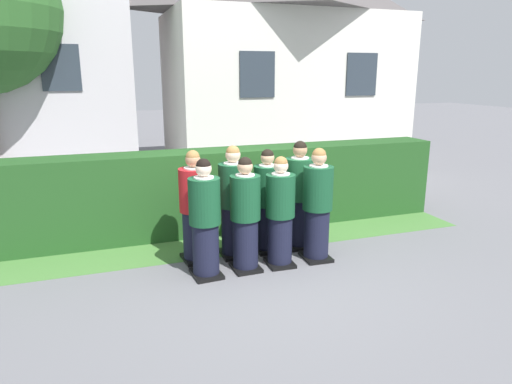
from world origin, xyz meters
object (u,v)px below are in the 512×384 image
student_in_red_blazer (194,209)px  student_rear_row_3 (299,197)px  student_front_row_1 (245,217)px  student_rear_row_2 (267,203)px  student_front_row_2 (280,214)px  student_front_row_3 (317,207)px  student_rear_row_1 (234,204)px  student_front_row_0 (205,222)px

student_in_red_blazer → student_rear_row_3: size_ratio=0.97×
student_front_row_1 → student_rear_row_2: (0.54, 0.57, -0.00)m
student_in_red_blazer → student_rear_row_3: (1.67, 0.01, 0.03)m
student_front_row_2 → student_front_row_3: (0.60, 0.02, 0.04)m
student_front_row_1 → student_rear_row_3: student_rear_row_3 is taller
student_rear_row_3 → student_front_row_3: bearing=-85.7°
student_front_row_2 → student_rear_row_1: (-0.53, 0.55, 0.05)m
student_front_row_1 → student_in_red_blazer: 0.82m
student_front_row_1 → student_in_red_blazer: bearing=136.8°
student_front_row_3 → student_rear_row_1: (-1.13, 0.53, 0.01)m
student_front_row_1 → student_front_row_0: bearing=-176.8°
student_rear_row_1 → student_rear_row_2: 0.55m
student_front_row_0 → student_front_row_3: (1.70, 0.05, 0.02)m
student_rear_row_1 → student_rear_row_3: (1.08, 0.02, 0.01)m
student_front_row_3 → student_front_row_0: bearing=-178.5°
student_front_row_1 → student_front_row_2: bearing=-0.9°
student_front_row_1 → student_front_row_2: size_ratio=1.01×
student_front_row_2 → student_front_row_3: size_ratio=0.95×
student_in_red_blazer → student_front_row_3: bearing=-17.7°
student_rear_row_2 → student_rear_row_1: bearing=-177.6°
student_rear_row_3 → student_in_red_blazer: bearing=-179.7°
student_front_row_0 → student_front_row_3: student_front_row_3 is taller
student_front_row_2 → student_front_row_0: bearing=-178.8°
student_front_row_1 → student_front_row_3: (1.12, 0.01, 0.03)m
student_in_red_blazer → student_rear_row_3: student_rear_row_3 is taller
student_in_red_blazer → student_rear_row_3: bearing=0.3°
student_front_row_1 → student_in_red_blazer: (-0.60, 0.56, 0.02)m
student_front_row_3 → student_rear_row_2: student_front_row_3 is taller
student_front_row_1 → student_rear_row_2: bearing=46.5°
student_front_row_0 → student_rear_row_1: student_rear_row_1 is taller
student_front_row_3 → student_rear_row_1: bearing=154.7°
student_rear_row_1 → student_in_red_blazer: bearing=178.6°
student_front_row_0 → student_rear_row_1: size_ratio=0.97×
student_front_row_1 → student_rear_row_3: 1.22m
student_rear_row_1 → student_front_row_1: bearing=-89.2°
student_front_row_0 → student_in_red_blazer: size_ratio=0.99×
student_in_red_blazer → student_rear_row_1: student_rear_row_1 is taller
student_front_row_2 → student_rear_row_2: 0.58m
student_rear_row_2 → student_in_red_blazer: bearing=-179.6°
student_in_red_blazer → student_rear_row_2: 1.14m
student_front_row_3 → student_rear_row_2: size_ratio=1.04×
student_front_row_0 → student_in_red_blazer: (-0.02, 0.59, 0.01)m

